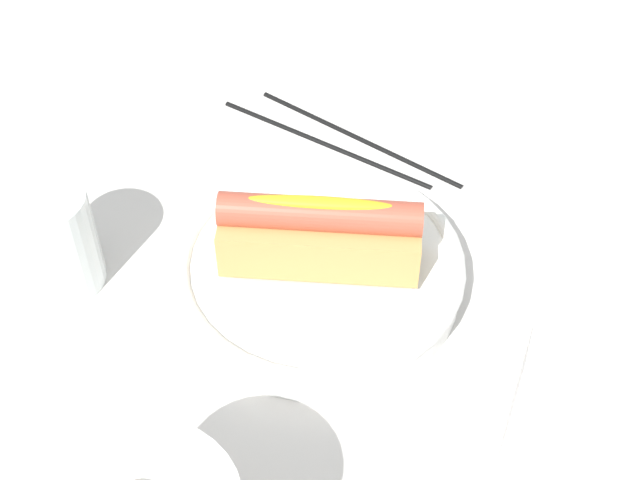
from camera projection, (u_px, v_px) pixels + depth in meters
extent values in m
plane|color=beige|center=(344.00, 297.00, 0.73)|extent=(2.40, 2.40, 0.00)
cylinder|color=white|center=(320.00, 274.00, 0.73)|extent=(0.22, 0.22, 0.03)
torus|color=white|center=(320.00, 263.00, 0.72)|extent=(0.23, 0.23, 0.01)
cube|color=tan|center=(320.00, 240.00, 0.70)|extent=(0.15, 0.06, 0.04)
cylinder|color=#B24C38|center=(320.00, 214.00, 0.68)|extent=(0.15, 0.04, 0.03)
ellipsoid|color=gold|center=(320.00, 203.00, 0.67)|extent=(0.11, 0.02, 0.01)
cylinder|color=white|center=(52.00, 240.00, 0.71)|extent=(0.07, 0.07, 0.09)
cylinder|color=silver|center=(56.00, 253.00, 0.72)|extent=(0.06, 0.06, 0.05)
cube|color=white|center=(602.00, 430.00, 0.56)|extent=(0.12, 0.06, 0.15)
cylinder|color=black|center=(325.00, 142.00, 0.85)|extent=(0.20, 0.09, 0.01)
cylinder|color=black|center=(359.00, 137.00, 0.86)|extent=(0.20, 0.11, 0.01)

